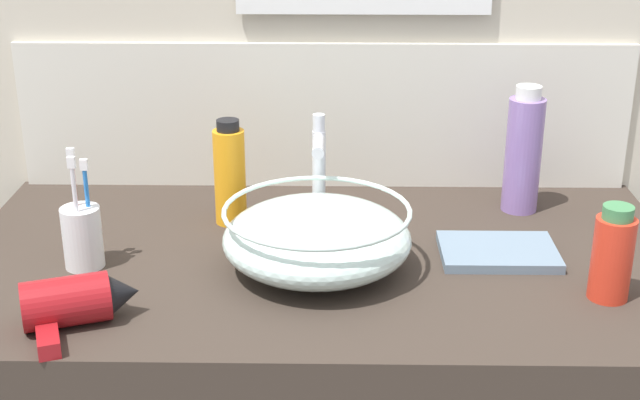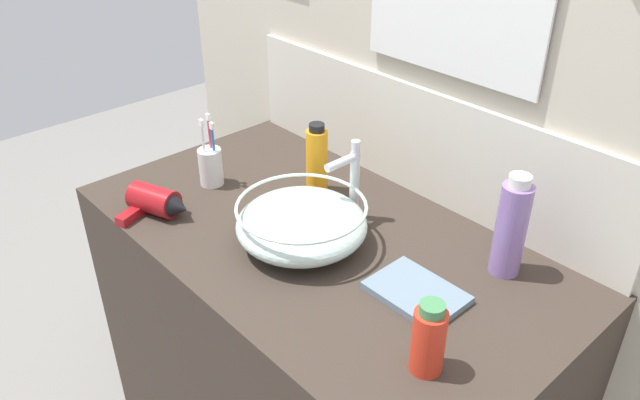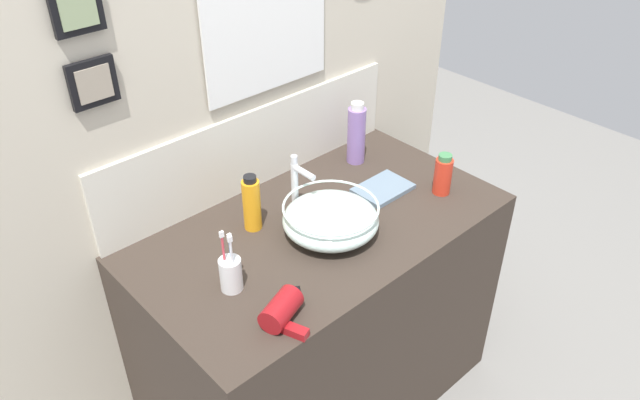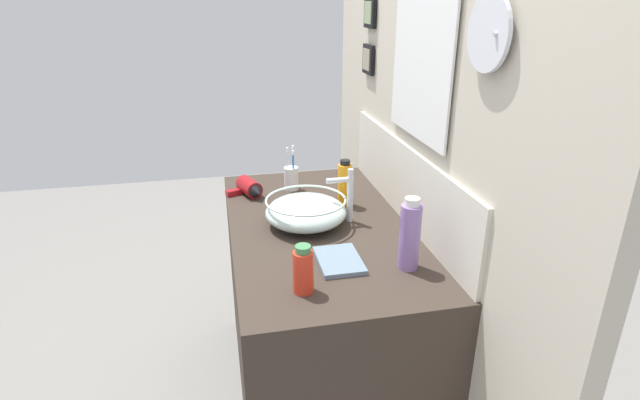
{
  "view_description": "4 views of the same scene",
  "coord_description": "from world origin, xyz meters",
  "views": [
    {
      "loc": [
        0.02,
        -1.36,
        1.49
      ],
      "look_at": [
        -0.0,
        0.0,
        0.94
      ],
      "focal_mm": 50.0,
      "sensor_mm": 36.0,
      "label": 1
    },
    {
      "loc": [
        0.91,
        -0.83,
        1.7
      ],
      "look_at": [
        -0.0,
        0.0,
        0.94
      ],
      "focal_mm": 35.0,
      "sensor_mm": 36.0,
      "label": 2
    },
    {
      "loc": [
        -1.1,
        -1.19,
        2.06
      ],
      "look_at": [
        -0.0,
        0.0,
        0.94
      ],
      "focal_mm": 35.0,
      "sensor_mm": 36.0,
      "label": 3
    },
    {
      "loc": [
        1.68,
        -0.36,
        1.66
      ],
      "look_at": [
        -0.0,
        0.0,
        0.94
      ],
      "focal_mm": 28.0,
      "sensor_mm": 36.0,
      "label": 4
    }
  ],
  "objects": [
    {
      "name": "hand_towel",
      "position": [
        0.3,
        0.0,
        0.85
      ],
      "size": [
        0.19,
        0.14,
        0.02
      ],
      "primitive_type": "cube",
      "color": "slate",
      "rests_on": "vanity_counter"
    },
    {
      "name": "spray_bottle",
      "position": [
        0.37,
        0.21,
        0.96
      ],
      "size": [
        0.07,
        0.07,
        0.24
      ],
      "color": "#8C6BB2",
      "rests_on": "vanity_counter"
    },
    {
      "name": "glass_bowl_sink",
      "position": [
        -0.01,
        -0.05,
        0.9
      ],
      "size": [
        0.31,
        0.31,
        0.11
      ],
      "color": "silver",
      "rests_on": "vanity_counter"
    },
    {
      "name": "toothbrush_cup",
      "position": [
        -0.39,
        -0.05,
        0.9
      ],
      "size": [
        0.06,
        0.06,
        0.2
      ],
      "color": "white",
      "rests_on": "vanity_counter"
    },
    {
      "name": "vanity_counter",
      "position": [
        0.0,
        0.0,
        0.42
      ],
      "size": [
        1.23,
        0.68,
        0.84
      ],
      "primitive_type": "cube",
      "color": "#382D26",
      "rests_on": "ground"
    },
    {
      "name": "soap_dispenser",
      "position": [
        0.44,
        -0.14,
        0.91
      ],
      "size": [
        0.06,
        0.06,
        0.15
      ],
      "color": "red",
      "rests_on": "vanity_counter"
    },
    {
      "name": "hair_drier",
      "position": [
        -0.35,
        -0.24,
        0.88
      ],
      "size": [
        0.18,
        0.17,
        0.07
      ],
      "color": "maroon",
      "rests_on": "vanity_counter"
    },
    {
      "name": "faucet",
      "position": [
        -0.01,
        0.11,
        0.96
      ],
      "size": [
        0.02,
        0.1,
        0.21
      ],
      "color": "silver",
      "rests_on": "vanity_counter"
    },
    {
      "name": "lotion_bottle",
      "position": [
        -0.17,
        0.14,
        0.94
      ],
      "size": [
        0.06,
        0.06,
        0.19
      ],
      "color": "orange",
      "rests_on": "vanity_counter"
    },
    {
      "name": "back_panel",
      "position": [
        0.0,
        0.37,
        1.26
      ],
      "size": [
        2.02,
        0.1,
        2.52
      ],
      "color": "beige",
      "rests_on": "ground"
    },
    {
      "name": "ground_plane",
      "position": [
        0.0,
        0.0,
        0.0
      ],
      "size": [
        6.0,
        6.0,
        0.0
      ],
      "primitive_type": "plane",
      "color": "gray"
    }
  ]
}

